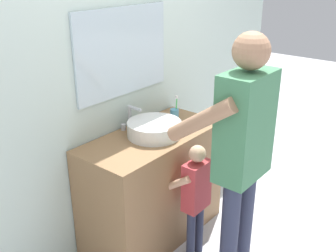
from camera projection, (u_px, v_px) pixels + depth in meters
ground_plane at (183, 248)px, 3.11m from camera, size 14.00×14.00×0.00m
back_wall at (119, 66)px, 2.94m from camera, size 4.40×0.10×2.70m
vanity_cabinet at (153, 186)px, 3.11m from camera, size 1.15×0.54×0.88m
sink_basin at (154, 129)px, 2.91m from camera, size 0.40×0.40×0.11m
faucet at (131, 118)px, 3.03m from camera, size 0.18×0.14×0.18m
toothbrush_cup at (175, 114)px, 3.19m from camera, size 0.07×0.07×0.21m
child_toddler at (195, 192)px, 2.84m from camera, size 0.28×0.28×0.92m
adult_parent at (242, 141)px, 2.49m from camera, size 0.53×0.56×1.72m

